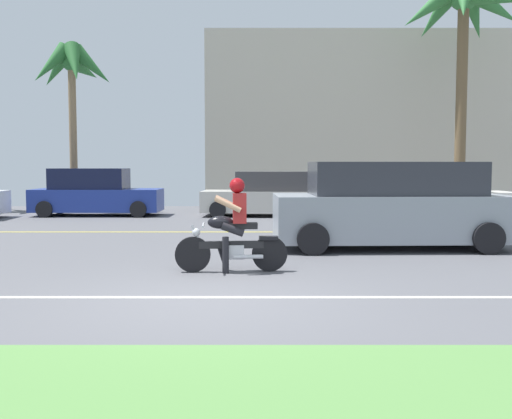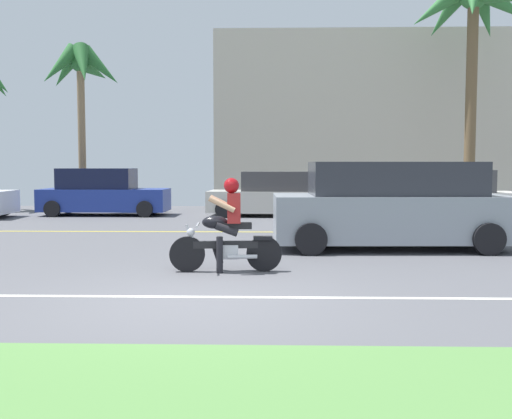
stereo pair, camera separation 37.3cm
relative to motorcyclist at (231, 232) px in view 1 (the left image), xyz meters
name	(u,v)px [view 1 (the left image)]	position (x,y,z in m)	size (l,w,h in m)	color
ground	(221,264)	(-0.21, 0.92, -0.68)	(56.00, 30.00, 0.04)	#545459
lane_line_near	(210,297)	(-0.21, -1.95, -0.66)	(50.40, 0.12, 0.01)	silver
lane_line_far	(232,232)	(-0.21, 5.92, -0.66)	(50.40, 0.12, 0.01)	yellow
motorcyclist	(231,232)	(0.00, 0.00, 0.00)	(1.87, 0.61, 1.56)	black
suv_nearby	(389,206)	(3.27, 2.89, 0.24)	(5.09, 2.29, 1.84)	#8C939E
parked_car_1	(94,194)	(-5.24, 11.13, 0.11)	(4.43, 1.83, 1.65)	navy
parked_car_2	(267,195)	(0.83, 10.96, 0.06)	(4.52, 2.17, 1.55)	beige
parked_car_3	(448,197)	(6.62, 9.36, 0.09)	(3.95, 2.10, 1.62)	white
palm_tree_0	(463,13)	(8.60, 14.20, 7.08)	(5.20, 4.82, 9.37)	brown
palm_tree_1	(70,74)	(-6.54, 13.00, 4.54)	(3.23, 3.32, 6.33)	#846B4C
building_far	(358,121)	(5.32, 18.92, 3.22)	(14.39, 4.00, 7.76)	beige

